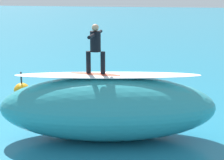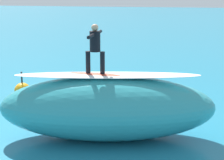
{
  "view_description": "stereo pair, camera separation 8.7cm",
  "coord_description": "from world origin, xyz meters",
  "px_view_note": "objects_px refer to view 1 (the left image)",
  "views": [
    {
      "loc": [
        -2.16,
        13.4,
        4.7
      ],
      "look_at": [
        -0.33,
        0.99,
        1.41
      ],
      "focal_mm": 60.19,
      "sensor_mm": 36.0,
      "label": 1
    },
    {
      "loc": [
        -2.25,
        13.38,
        4.7
      ],
      "look_at": [
        -0.33,
        0.99,
        1.41
      ],
      "focal_mm": 60.19,
      "sensor_mm": 36.0,
      "label": 2
    }
  ],
  "objects_px": {
    "surfboard_riding": "(96,75)",
    "surfboard_paddling": "(124,102)",
    "surfer_paddling": "(127,99)",
    "surfer_riding": "(95,45)",
    "buoy_marker": "(22,91)"
  },
  "relations": [
    {
      "from": "surfer_riding",
      "to": "surfer_paddling",
      "type": "height_order",
      "value": "surfer_riding"
    },
    {
      "from": "surfer_paddling",
      "to": "buoy_marker",
      "type": "distance_m",
      "value": 4.37
    },
    {
      "from": "surfboard_riding",
      "to": "surfer_paddling",
      "type": "relative_size",
      "value": 1.18
    },
    {
      "from": "surfboard_riding",
      "to": "surfer_paddling",
      "type": "distance_m",
      "value": 3.99
    },
    {
      "from": "surfer_riding",
      "to": "surfer_paddling",
      "type": "relative_size",
      "value": 0.88
    },
    {
      "from": "surfer_riding",
      "to": "buoy_marker",
      "type": "xyz_separation_m",
      "value": [
        3.8,
        -3.54,
        -2.58
      ]
    },
    {
      "from": "buoy_marker",
      "to": "surfer_paddling",
      "type": "bearing_deg",
      "value": 179.49
    },
    {
      "from": "surfboard_paddling",
      "to": "buoy_marker",
      "type": "xyz_separation_m",
      "value": [
        4.25,
        0.02,
        0.31
      ]
    },
    {
      "from": "surfboard_riding",
      "to": "surfboard_paddling",
      "type": "relative_size",
      "value": 0.79
    },
    {
      "from": "surfer_riding",
      "to": "surfer_paddling",
      "type": "xyz_separation_m",
      "value": [
        -0.57,
        -3.5,
        -2.72
      ]
    },
    {
      "from": "surfer_paddling",
      "to": "buoy_marker",
      "type": "bearing_deg",
      "value": 24.79
    },
    {
      "from": "surfer_paddling",
      "to": "surfboard_riding",
      "type": "bearing_deg",
      "value": 106.03
    },
    {
      "from": "surfer_paddling",
      "to": "buoy_marker",
      "type": "xyz_separation_m",
      "value": [
        4.37,
        -0.04,
        0.14
      ]
    },
    {
      "from": "surfboard_paddling",
      "to": "surfer_paddling",
      "type": "distance_m",
      "value": 0.21
    },
    {
      "from": "surfboard_riding",
      "to": "surfboard_paddling",
      "type": "bearing_deg",
      "value": -93.45
    }
  ]
}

